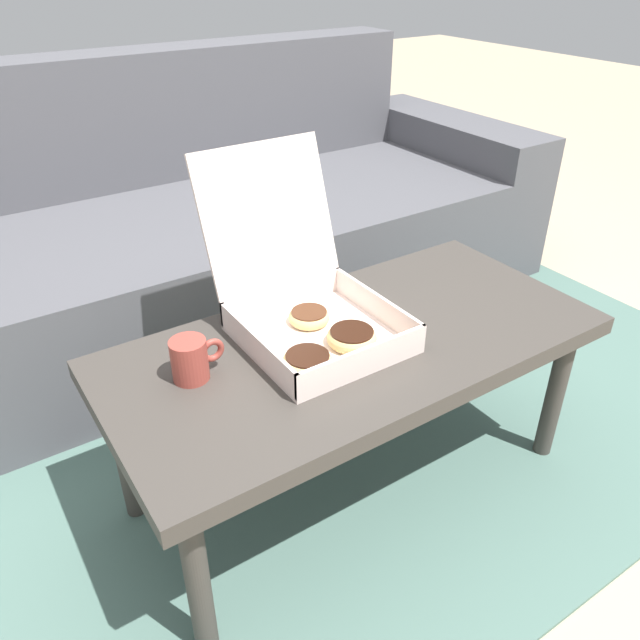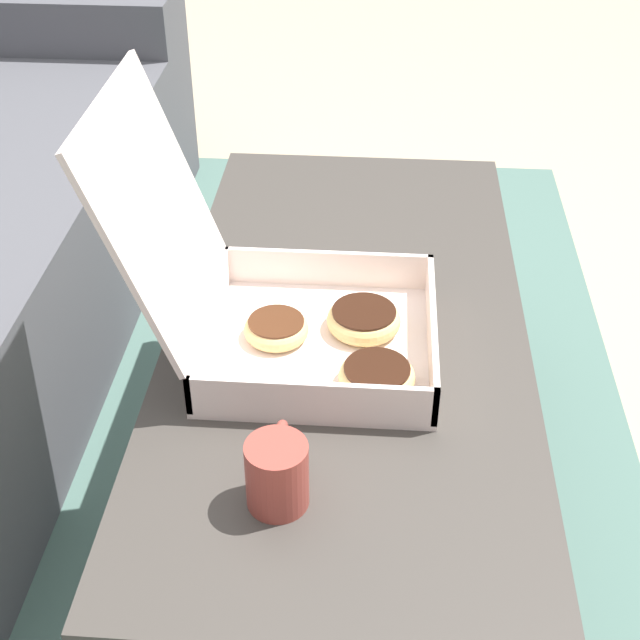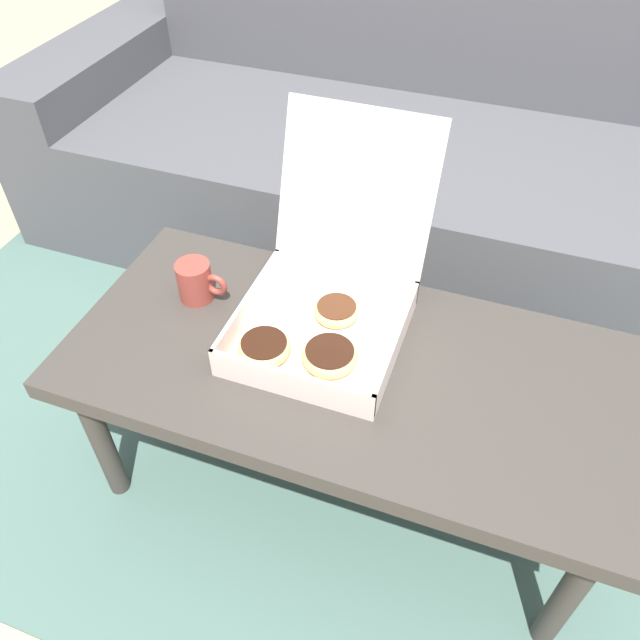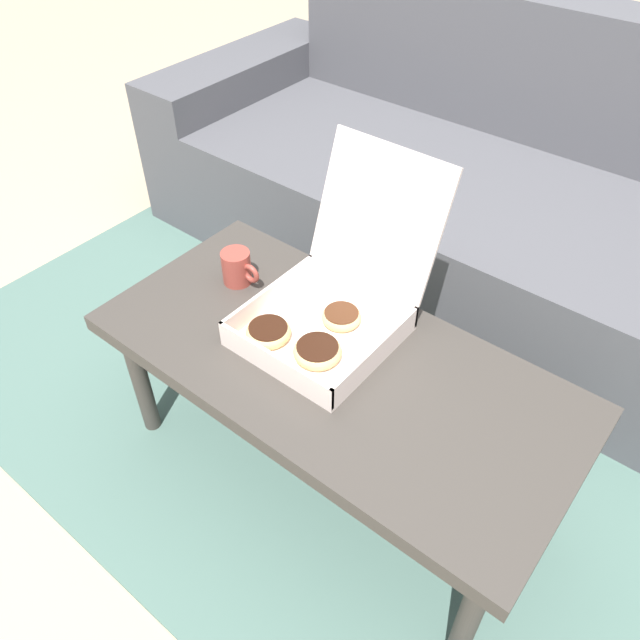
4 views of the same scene
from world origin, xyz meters
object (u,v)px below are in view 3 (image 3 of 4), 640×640
(coffee_table, at_px, (346,376))
(coffee_mug, at_px, (196,281))
(couch, at_px, (445,166))
(pastry_box, at_px, (325,301))

(coffee_table, distance_m, coffee_mug, 0.36)
(couch, distance_m, coffee_mug, 1.00)
(pastry_box, bearing_deg, coffee_mug, -178.03)
(pastry_box, bearing_deg, couch, 85.63)
(coffee_table, relative_size, pastry_box, 2.57)
(coffee_table, bearing_deg, coffee_mug, 169.69)
(couch, distance_m, coffee_table, 0.99)
(couch, bearing_deg, pastry_box, -94.37)
(couch, height_order, coffee_table, couch)
(couch, xyz_separation_m, pastry_box, (-0.07, -0.92, 0.21))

